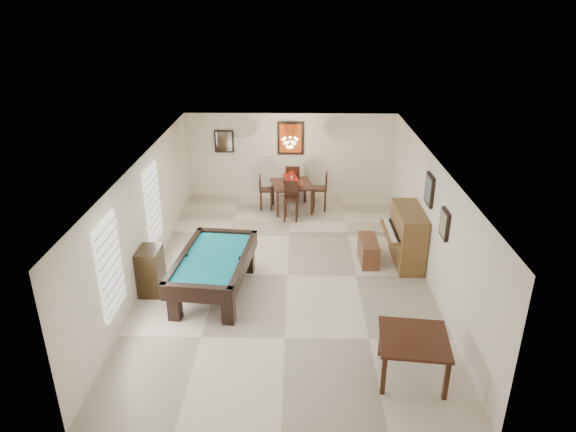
{
  "coord_description": "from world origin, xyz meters",
  "views": [
    {
      "loc": [
        0.2,
        -9.79,
        5.62
      ],
      "look_at": [
        0.0,
        0.6,
        1.15
      ],
      "focal_mm": 32.0,
      "sensor_mm": 36.0,
      "label": 1
    }
  ],
  "objects_px": {
    "upright_piano": "(401,236)",
    "dining_chair_east": "(320,192)",
    "flower_vase": "(292,175)",
    "chandelier": "(290,139)",
    "piano_bench": "(368,250)",
    "dining_chair_west": "(266,192)",
    "square_table": "(412,357)",
    "dining_table": "(292,194)",
    "pool_table": "(214,275)",
    "apothecary_chest": "(151,271)",
    "dining_chair_south": "(291,202)",
    "dining_chair_north": "(292,183)"
  },
  "relations": [
    {
      "from": "flower_vase",
      "to": "dining_chair_east",
      "type": "height_order",
      "value": "flower_vase"
    },
    {
      "from": "flower_vase",
      "to": "dining_chair_west",
      "type": "bearing_deg",
      "value": 176.0
    },
    {
      "from": "apothecary_chest",
      "to": "dining_chair_east",
      "type": "bearing_deg",
      "value": 49.49
    },
    {
      "from": "square_table",
      "to": "dining_chair_east",
      "type": "bearing_deg",
      "value": 100.38
    },
    {
      "from": "apothecary_chest",
      "to": "dining_chair_west",
      "type": "xyz_separation_m",
      "value": [
        2.1,
        4.24,
        0.12
      ]
    },
    {
      "from": "dining_chair_south",
      "to": "dining_chair_west",
      "type": "xyz_separation_m",
      "value": [
        -0.7,
        0.77,
        -0.04
      ]
    },
    {
      "from": "upright_piano",
      "to": "dining_chair_north",
      "type": "relative_size",
      "value": 1.41
    },
    {
      "from": "piano_bench",
      "to": "chandelier",
      "type": "xyz_separation_m",
      "value": [
        -1.84,
        2.51,
        1.93
      ]
    },
    {
      "from": "piano_bench",
      "to": "flower_vase",
      "type": "relative_size",
      "value": 3.94
    },
    {
      "from": "square_table",
      "to": "upright_piano",
      "type": "bearing_deg",
      "value": 82.43
    },
    {
      "from": "dining_table",
      "to": "upright_piano",
      "type": "bearing_deg",
      "value": -48.06
    },
    {
      "from": "chandelier",
      "to": "piano_bench",
      "type": "bearing_deg",
      "value": -53.83
    },
    {
      "from": "square_table",
      "to": "dining_table",
      "type": "distance_m",
      "value": 6.96
    },
    {
      "from": "pool_table",
      "to": "dining_chair_east",
      "type": "xyz_separation_m",
      "value": [
        2.29,
        4.23,
        0.25
      ]
    },
    {
      "from": "flower_vase",
      "to": "dining_chair_north",
      "type": "height_order",
      "value": "flower_vase"
    },
    {
      "from": "dining_table",
      "to": "square_table",
      "type": "bearing_deg",
      "value": -73.4
    },
    {
      "from": "chandelier",
      "to": "dining_chair_north",
      "type": "bearing_deg",
      "value": 86.73
    },
    {
      "from": "dining_chair_west",
      "to": "dining_chair_east",
      "type": "relative_size",
      "value": 0.9
    },
    {
      "from": "piano_bench",
      "to": "dining_chair_west",
      "type": "height_order",
      "value": "dining_chair_west"
    },
    {
      "from": "dining_table",
      "to": "dining_chair_west",
      "type": "distance_m",
      "value": 0.72
    },
    {
      "from": "square_table",
      "to": "flower_vase",
      "type": "relative_size",
      "value": 4.3
    },
    {
      "from": "pool_table",
      "to": "apothecary_chest",
      "type": "distance_m",
      "value": 1.3
    },
    {
      "from": "flower_vase",
      "to": "dining_chair_north",
      "type": "bearing_deg",
      "value": 89.45
    },
    {
      "from": "square_table",
      "to": "dining_chair_north",
      "type": "relative_size",
      "value": 0.98
    },
    {
      "from": "upright_piano",
      "to": "dining_chair_north",
      "type": "bearing_deg",
      "value": 125.53
    },
    {
      "from": "flower_vase",
      "to": "chandelier",
      "type": "xyz_separation_m",
      "value": [
        -0.05,
        -0.27,
        1.07
      ]
    },
    {
      "from": "dining_chair_south",
      "to": "apothecary_chest",
      "type": "bearing_deg",
      "value": -124.89
    },
    {
      "from": "piano_bench",
      "to": "dining_chair_south",
      "type": "xyz_separation_m",
      "value": [
        -1.8,
        2.06,
        0.37
      ]
    },
    {
      "from": "piano_bench",
      "to": "dining_chair_north",
      "type": "xyz_separation_m",
      "value": [
        -1.78,
        3.5,
        0.39
      ]
    },
    {
      "from": "flower_vase",
      "to": "dining_chair_west",
      "type": "distance_m",
      "value": 0.89
    },
    {
      "from": "square_table",
      "to": "dining_chair_west",
      "type": "height_order",
      "value": "dining_chair_west"
    },
    {
      "from": "square_table",
      "to": "apothecary_chest",
      "type": "relative_size",
      "value": 1.09
    },
    {
      "from": "dining_table",
      "to": "pool_table",
      "type": "bearing_deg",
      "value": -109.75
    },
    {
      "from": "dining_chair_east",
      "to": "chandelier",
      "type": "xyz_separation_m",
      "value": [
        -0.82,
        -0.27,
        1.54
      ]
    },
    {
      "from": "square_table",
      "to": "dining_chair_west",
      "type": "xyz_separation_m",
      "value": [
        -2.7,
        6.71,
        0.24
      ]
    },
    {
      "from": "dining_chair_west",
      "to": "dining_chair_east",
      "type": "height_order",
      "value": "dining_chair_east"
    },
    {
      "from": "pool_table",
      "to": "dining_table",
      "type": "bearing_deg",
      "value": 76.14
    },
    {
      "from": "square_table",
      "to": "chandelier",
      "type": "distance_m",
      "value": 6.95
    },
    {
      "from": "flower_vase",
      "to": "dining_chair_west",
      "type": "relative_size",
      "value": 0.26
    },
    {
      "from": "pool_table",
      "to": "chandelier",
      "type": "distance_m",
      "value": 4.58
    },
    {
      "from": "upright_piano",
      "to": "dining_chair_east",
      "type": "relative_size",
      "value": 1.42
    },
    {
      "from": "dining_chair_south",
      "to": "dining_chair_west",
      "type": "distance_m",
      "value": 1.05
    },
    {
      "from": "square_table",
      "to": "dining_chair_east",
      "type": "height_order",
      "value": "dining_chair_east"
    },
    {
      "from": "pool_table",
      "to": "dining_table",
      "type": "height_order",
      "value": "dining_table"
    },
    {
      "from": "pool_table",
      "to": "square_table",
      "type": "distance_m",
      "value": 4.27
    },
    {
      "from": "upright_piano",
      "to": "dining_chair_south",
      "type": "relative_size",
      "value": 1.47
    },
    {
      "from": "dining_chair_north",
      "to": "dining_chair_west",
      "type": "height_order",
      "value": "dining_chair_north"
    },
    {
      "from": "dining_chair_south",
      "to": "dining_chair_north",
      "type": "xyz_separation_m",
      "value": [
        0.02,
        1.43,
        0.02
      ]
    },
    {
      "from": "dining_chair_west",
      "to": "flower_vase",
      "type": "bearing_deg",
      "value": -96.35
    },
    {
      "from": "piano_bench",
      "to": "chandelier",
      "type": "height_order",
      "value": "chandelier"
    }
  ]
}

